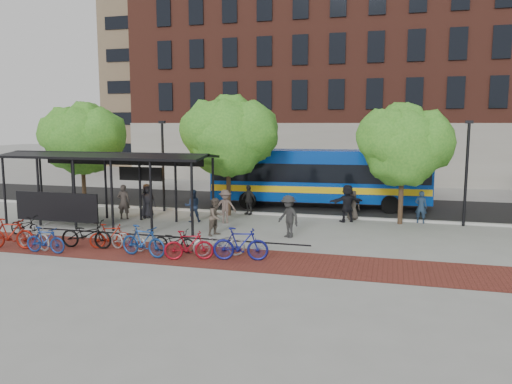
% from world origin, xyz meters
% --- Properties ---
extents(ground, '(160.00, 160.00, 0.00)m').
position_xyz_m(ground, '(0.00, 0.00, 0.00)').
color(ground, '#9E9E99').
rests_on(ground, ground).
extents(asphalt_street, '(160.00, 8.00, 0.01)m').
position_xyz_m(asphalt_street, '(0.00, 8.00, 0.01)').
color(asphalt_street, black).
rests_on(asphalt_street, ground).
extents(curb, '(160.00, 0.25, 0.12)m').
position_xyz_m(curb, '(0.00, 4.00, 0.06)').
color(curb, '#B7B7B2').
rests_on(curb, ground).
extents(brick_strip, '(24.00, 3.00, 0.01)m').
position_xyz_m(brick_strip, '(-2.00, -5.00, 0.00)').
color(brick_strip, maroon).
rests_on(brick_strip, ground).
extents(bike_rack_rail, '(12.00, 0.05, 0.95)m').
position_xyz_m(bike_rack_rail, '(-3.30, -4.10, 0.00)').
color(bike_rack_rail, black).
rests_on(bike_rack_rail, ground).
extents(building_brick, '(55.00, 14.00, 20.00)m').
position_xyz_m(building_brick, '(10.00, 26.00, 10.00)').
color(building_brick, brown).
rests_on(building_brick, ground).
extents(building_tower, '(22.00, 22.00, 30.00)m').
position_xyz_m(building_tower, '(-16.00, 40.00, 15.00)').
color(building_tower, '#7A664C').
rests_on(building_tower, ground).
extents(bus_shelter, '(10.60, 3.07, 3.60)m').
position_xyz_m(bus_shelter, '(-8.13, -0.48, 3.00)').
color(bus_shelter, black).
rests_on(bus_shelter, ground).
extents(tree_a, '(4.90, 4.00, 6.18)m').
position_xyz_m(tree_a, '(-11.91, 3.35, 4.24)').
color(tree_a, '#382619').
rests_on(tree_a, ground).
extents(tree_b, '(5.15, 4.20, 6.47)m').
position_xyz_m(tree_b, '(-2.90, 3.35, 4.46)').
color(tree_b, '#382619').
rests_on(tree_b, ground).
extents(tree_c, '(4.66, 3.80, 5.92)m').
position_xyz_m(tree_c, '(6.09, 3.35, 4.05)').
color(tree_c, '#382619').
rests_on(tree_c, ground).
extents(lamp_post_left, '(0.35, 0.20, 5.12)m').
position_xyz_m(lamp_post_left, '(-7.00, 3.60, 2.75)').
color(lamp_post_left, black).
rests_on(lamp_post_left, ground).
extents(lamp_post_right, '(0.35, 0.20, 5.12)m').
position_xyz_m(lamp_post_right, '(9.00, 3.60, 2.75)').
color(lamp_post_right, black).
rests_on(lamp_post_right, ground).
extents(bus, '(12.82, 3.68, 3.42)m').
position_xyz_m(bus, '(1.37, 7.23, 1.96)').
color(bus, '#0838A0').
rests_on(bus, ground).
extents(bike_0, '(1.83, 0.89, 0.92)m').
position_xyz_m(bike_0, '(-10.21, -3.84, 0.46)').
color(bike_0, black).
rests_on(bike_0, ground).
extents(bike_1, '(2.12, 0.89, 1.23)m').
position_xyz_m(bike_1, '(-9.12, -5.97, 0.62)').
color(bike_1, maroon).
rests_on(bike_1, ground).
extents(bike_2, '(2.20, 1.33, 1.09)m').
position_xyz_m(bike_2, '(-8.21, -5.74, 0.55)').
color(bike_2, '#AEAEB1').
rests_on(bike_2, ground).
extents(bike_3, '(1.71, 0.49, 1.03)m').
position_xyz_m(bike_3, '(-7.33, -6.17, 0.51)').
color(bike_3, navy).
rests_on(bike_3, ground).
extents(bike_4, '(2.21, 0.92, 1.14)m').
position_xyz_m(bike_4, '(-6.25, -5.06, 0.57)').
color(bike_4, black).
rests_on(bike_4, ground).
extents(bike_5, '(1.71, 1.08, 1.00)m').
position_xyz_m(bike_5, '(-5.32, -4.81, 0.50)').
color(bike_5, maroon).
rests_on(bike_5, ground).
extents(bike_6, '(1.84, 0.96, 0.92)m').
position_xyz_m(bike_6, '(-4.46, -4.92, 0.46)').
color(bike_6, '#A8A8AA').
rests_on(bike_6, ground).
extents(bike_7, '(2.06, 0.91, 1.20)m').
position_xyz_m(bike_7, '(-3.42, -5.64, 0.60)').
color(bike_7, navy).
rests_on(bike_7, ground).
extents(bike_8, '(1.79, 0.70, 0.92)m').
position_xyz_m(bike_8, '(-2.56, -4.75, 0.46)').
color(bike_8, black).
rests_on(bike_8, ground).
extents(bike_9, '(1.90, 1.06, 1.10)m').
position_xyz_m(bike_9, '(-1.59, -5.61, 0.55)').
color(bike_9, maroon).
rests_on(bike_9, ground).
extents(bike_10, '(2.09, 1.36, 1.04)m').
position_xyz_m(bike_10, '(-0.69, -4.83, 0.52)').
color(bike_10, '#A1A1A3').
rests_on(bike_10, ground).
extents(bike_11, '(2.12, 0.97, 1.23)m').
position_xyz_m(bike_11, '(0.27, -5.18, 0.61)').
color(bike_11, navy).
rests_on(bike_11, ground).
extents(pedestrian_0, '(1.06, 1.01, 1.83)m').
position_xyz_m(pedestrian_0, '(-6.93, 1.44, 0.91)').
color(pedestrian_0, black).
rests_on(pedestrian_0, ground).
extents(pedestrian_1, '(0.75, 0.57, 1.83)m').
position_xyz_m(pedestrian_1, '(-7.98, 0.86, 0.91)').
color(pedestrian_1, '#3F3733').
rests_on(pedestrian_1, ground).
extents(pedestrian_2, '(1.01, 0.94, 1.66)m').
position_xyz_m(pedestrian_2, '(-4.19, 1.06, 0.83)').
color(pedestrian_2, '#1E2B47').
rests_on(pedestrian_2, ground).
extents(pedestrian_3, '(1.24, 0.95, 1.70)m').
position_xyz_m(pedestrian_3, '(-2.50, 1.22, 0.85)').
color(pedestrian_3, brown).
rests_on(pedestrian_3, ground).
extents(pedestrian_4, '(1.04, 0.76, 1.64)m').
position_xyz_m(pedestrian_4, '(-2.02, 3.80, 0.82)').
color(pedestrian_4, '#2B2B2B').
rests_on(pedestrian_4, ground).
extents(pedestrian_5, '(1.85, 1.33, 1.93)m').
position_xyz_m(pedestrian_5, '(3.39, 3.16, 0.96)').
color(pedestrian_5, black).
rests_on(pedestrian_5, ground).
extents(pedestrian_6, '(0.84, 0.64, 1.54)m').
position_xyz_m(pedestrian_6, '(3.63, 3.79, 0.77)').
color(pedestrian_6, '#403833').
rests_on(pedestrian_6, ground).
extents(pedestrian_7, '(0.66, 0.50, 1.64)m').
position_xyz_m(pedestrian_7, '(7.00, 3.80, 0.82)').
color(pedestrian_7, '#1F3148').
rests_on(pedestrian_7, ground).
extents(pedestrian_8, '(0.92, 1.01, 1.69)m').
position_xyz_m(pedestrian_8, '(-2.00, -1.50, 0.85)').
color(pedestrian_8, brown).
rests_on(pedestrian_8, ground).
extents(pedestrian_9, '(1.38, 1.28, 1.87)m').
position_xyz_m(pedestrian_9, '(1.21, -1.05, 0.93)').
color(pedestrian_9, '#292929').
rests_on(pedestrian_9, ground).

